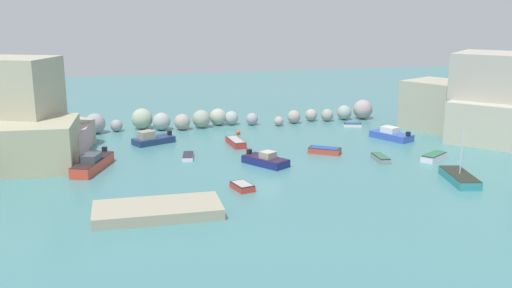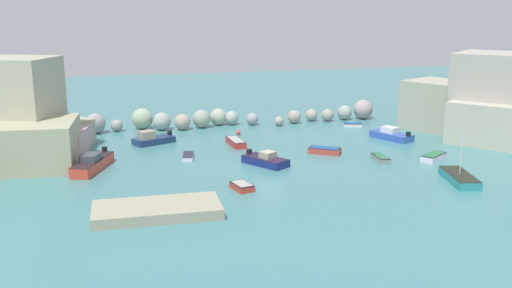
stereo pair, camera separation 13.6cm
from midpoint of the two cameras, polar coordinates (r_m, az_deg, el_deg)
cove_water at (r=56.39m, az=1.31°, el=-2.11°), size 160.00×160.00×0.00m
cliff_headland_left at (r=62.68m, az=-23.44°, el=1.22°), size 21.76×21.52×10.22m
cliff_headland_right at (r=76.04m, az=21.99°, el=3.47°), size 18.08×20.79×9.96m
rock_breakwater at (r=74.65m, az=-2.92°, el=2.63°), size 38.09×4.32×2.63m
stone_dock at (r=43.76m, az=-9.66°, el=-6.44°), size 9.53×4.67×0.80m
channel_buoy at (r=69.69m, az=-1.70°, el=1.16°), size 0.55×0.55×0.55m
moored_boat_0 at (r=54.13m, az=19.52°, el=-3.16°), size 3.11×5.75×4.68m
moored_boat_1 at (r=61.21m, az=6.86°, el=-0.62°), size 3.57×3.09×0.64m
moored_boat_2 at (r=56.84m, az=-15.79°, el=-1.85°), size 4.07×6.92×1.63m
moored_boat_3 at (r=69.06m, az=13.28°, el=0.88°), size 3.91×5.38×1.43m
moored_boat_4 at (r=64.37m, az=-1.95°, el=0.19°), size 1.57×4.15×0.69m
moored_boat_5 at (r=59.27m, az=-6.66°, el=-1.21°), size 1.54×2.94×0.43m
moored_boat_6 at (r=56.41m, az=1.02°, el=-1.61°), size 4.20×5.02×1.38m
moored_boat_7 at (r=60.84m, az=17.24°, el=-1.23°), size 3.46×2.89×0.65m
moored_boat_8 at (r=75.42m, az=9.58°, el=1.90°), size 2.52×1.76×0.44m
moored_boat_9 at (r=66.07m, az=-10.16°, el=0.49°), size 4.99×3.80×1.56m
moored_boat_10 at (r=48.97m, az=-1.32°, el=-4.20°), size 1.82×2.55×0.56m
moored_boat_11 at (r=59.13m, az=12.27°, el=-1.39°), size 1.27×3.02×0.56m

